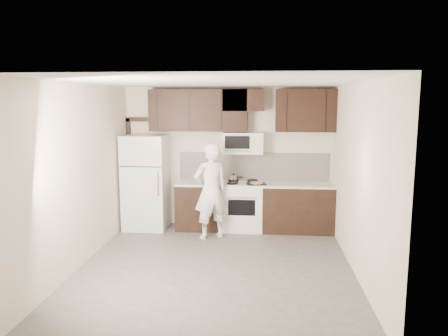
# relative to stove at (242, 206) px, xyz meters

# --- Properties ---
(floor) EXTENTS (4.50, 4.50, 0.00)m
(floor) POSITION_rel_stove_xyz_m (-0.30, -1.94, -0.46)
(floor) COLOR #4C4A48
(floor) RESTS_ON ground
(back_wall) EXTENTS (4.00, 0.00, 4.00)m
(back_wall) POSITION_rel_stove_xyz_m (-0.30, 0.31, 0.89)
(back_wall) COLOR beige
(back_wall) RESTS_ON ground
(ceiling) EXTENTS (4.50, 4.50, 0.00)m
(ceiling) POSITION_rel_stove_xyz_m (-0.30, -1.94, 2.24)
(ceiling) COLOR white
(ceiling) RESTS_ON back_wall
(counter_run) EXTENTS (2.95, 0.64, 0.91)m
(counter_run) POSITION_rel_stove_xyz_m (0.30, 0.00, -0.00)
(counter_run) COLOR black
(counter_run) RESTS_ON floor
(stove) EXTENTS (0.76, 0.66, 0.94)m
(stove) POSITION_rel_stove_xyz_m (0.00, 0.00, 0.00)
(stove) COLOR silver
(stove) RESTS_ON floor
(backsplash) EXTENTS (2.90, 0.02, 0.54)m
(backsplash) POSITION_rel_stove_xyz_m (0.20, 0.30, 0.72)
(backsplash) COLOR beige
(backsplash) RESTS_ON counter_run
(upper_cabinets) EXTENTS (3.48, 0.35, 0.78)m
(upper_cabinets) POSITION_rel_stove_xyz_m (-0.09, 0.14, 1.82)
(upper_cabinets) COLOR black
(upper_cabinets) RESTS_ON back_wall
(microwave) EXTENTS (0.76, 0.42, 0.40)m
(microwave) POSITION_rel_stove_xyz_m (-0.00, 0.12, 1.19)
(microwave) COLOR silver
(microwave) RESTS_ON upper_cabinets
(refrigerator) EXTENTS (0.80, 0.76, 1.80)m
(refrigerator) POSITION_rel_stove_xyz_m (-1.85, -0.05, 0.44)
(refrigerator) COLOR silver
(refrigerator) RESTS_ON floor
(door_trim) EXTENTS (0.50, 0.08, 2.12)m
(door_trim) POSITION_rel_stove_xyz_m (-2.22, 0.27, 0.79)
(door_trim) COLOR black
(door_trim) RESTS_ON floor
(saucepan) EXTENTS (0.26, 0.15, 0.15)m
(saucepan) POSITION_rel_stove_xyz_m (-0.18, 0.15, 0.51)
(saucepan) COLOR silver
(saucepan) RESTS_ON stove
(baking_tray) EXTENTS (0.39, 0.32, 0.02)m
(baking_tray) POSITION_rel_stove_xyz_m (0.26, -0.14, 0.46)
(baking_tray) COLOR black
(baking_tray) RESTS_ON counter_run
(pizza) EXTENTS (0.27, 0.27, 0.02)m
(pizza) POSITION_rel_stove_xyz_m (0.26, -0.14, 0.48)
(pizza) COLOR beige
(pizza) RESTS_ON baking_tray
(person) EXTENTS (0.75, 0.67, 1.72)m
(person) POSITION_rel_stove_xyz_m (-0.54, -0.57, 0.40)
(person) COLOR white
(person) RESTS_ON floor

